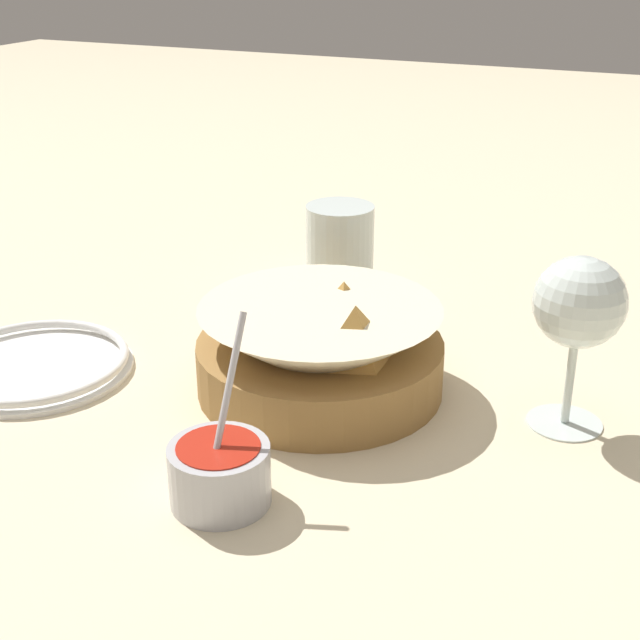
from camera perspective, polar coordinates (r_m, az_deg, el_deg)
The scene contains 6 objects.
ground_plane at distance 0.75m, azimuth 1.52°, elevation -5.69°, with size 4.00×4.00×0.00m, color beige.
food_basket at distance 0.76m, azimuth 0.07°, elevation -2.08°, with size 0.21×0.21×0.09m.
sauce_cup at distance 0.63m, azimuth -6.44°, elevation -9.57°, with size 0.08×0.07×0.13m.
wine_glass at distance 0.71m, azimuth 16.24°, elevation 0.74°, with size 0.07×0.07×0.14m.
beer_mug at distance 0.95m, azimuth 1.32°, elevation 4.22°, with size 0.11×0.07×0.10m.
side_plate at distance 0.84m, azimuth -17.82°, elevation -2.68°, with size 0.17×0.17×0.01m.
Camera 1 is at (-0.60, -0.25, 0.37)m, focal length 50.00 mm.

